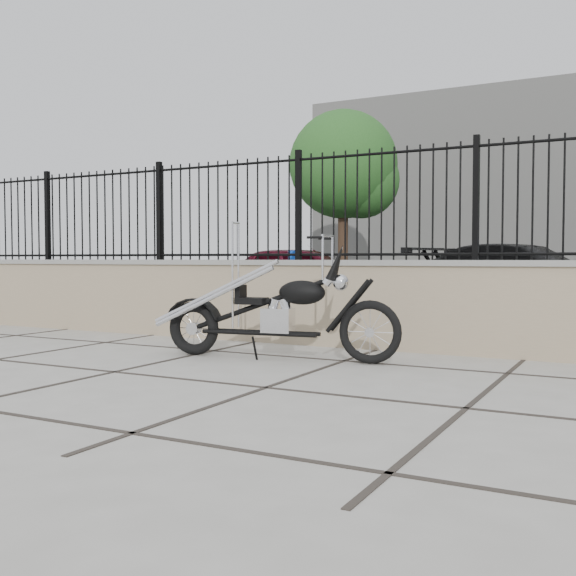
# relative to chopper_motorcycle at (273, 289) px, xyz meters

# --- Properties ---
(ground_plane) EXTENTS (90.00, 90.00, 0.00)m
(ground_plane) POSITION_rel_chopper_motorcycle_xyz_m (0.65, -1.29, -0.68)
(ground_plane) COLOR #99968E
(ground_plane) RESTS_ON ground
(parking_lot) EXTENTS (30.00, 30.00, 0.00)m
(parking_lot) POSITION_rel_chopper_motorcycle_xyz_m (0.65, 11.21, -0.68)
(parking_lot) COLOR black
(parking_lot) RESTS_ON ground
(retaining_wall) EXTENTS (14.00, 0.36, 0.96)m
(retaining_wall) POSITION_rel_chopper_motorcycle_xyz_m (0.65, 1.21, -0.20)
(retaining_wall) COLOR gray
(retaining_wall) RESTS_ON ground_plane
(iron_fence) EXTENTS (14.00, 0.08, 1.20)m
(iron_fence) POSITION_rel_chopper_motorcycle_xyz_m (0.65, 1.21, 0.88)
(iron_fence) COLOR black
(iron_fence) RESTS_ON retaining_wall
(chopper_motorcycle) EXTENTS (2.30, 0.72, 1.36)m
(chopper_motorcycle) POSITION_rel_chopper_motorcycle_xyz_m (0.00, 0.00, 0.00)
(chopper_motorcycle) COLOR black
(chopper_motorcycle) RESTS_ON ground_plane
(car_red) EXTENTS (3.88, 2.21, 1.25)m
(car_red) POSITION_rel_chopper_motorcycle_xyz_m (-2.76, 6.23, -0.06)
(car_red) COLOR #440916
(car_red) RESTS_ON parking_lot
(car_black) EXTENTS (4.61, 3.03, 1.24)m
(car_black) POSITION_rel_chopper_motorcycle_xyz_m (1.28, 6.75, -0.06)
(car_black) COLOR black
(car_black) RESTS_ON parking_lot
(bollard_a) EXTENTS (0.16, 0.16, 1.10)m
(bollard_a) POSITION_rel_chopper_motorcycle_xyz_m (-1.55, 3.36, -0.13)
(bollard_a) COLOR blue
(bollard_a) RESTS_ON ground_plane
(tree_left) EXTENTS (3.65, 3.65, 6.16)m
(tree_left) POSITION_rel_chopper_motorcycle_xyz_m (-5.89, 15.40, 3.63)
(tree_left) COLOR #382619
(tree_left) RESTS_ON ground_plane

